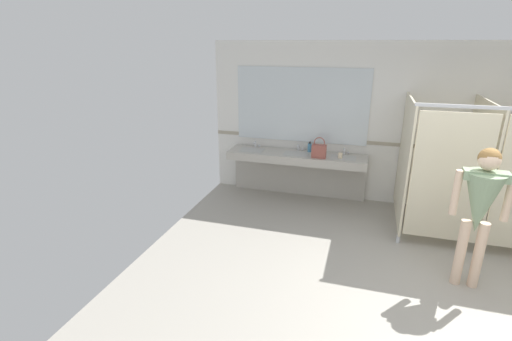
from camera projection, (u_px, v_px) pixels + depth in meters
ground_plane at (445, 318)px, 3.90m from camera, size 7.37×6.25×0.10m
wall_back at (430, 128)px, 6.05m from camera, size 7.37×0.12×2.70m
wall_back_tile_band at (427, 147)px, 6.09m from camera, size 7.37×0.01×0.06m
vanity_counter at (297, 164)px, 6.62m from camera, size 2.40×0.55×0.95m
mirror_panel at (301, 105)px, 6.47m from camera, size 2.30×0.02×1.28m
person_standing at (480, 202)px, 4.01m from camera, size 0.58×0.41×1.65m
handbag at (319, 151)px, 6.19m from camera, size 0.24×0.12×0.35m
soap_dispenser at (310, 147)px, 6.54m from camera, size 0.07×0.07×0.18m
paper_cup at (340, 156)px, 6.18m from camera, size 0.07×0.07×0.09m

